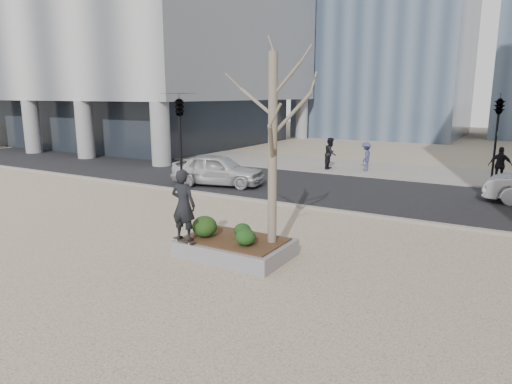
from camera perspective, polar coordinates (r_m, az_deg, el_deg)
The scene contains 17 objects.
ground at distance 13.47m, azimuth -6.19°, elevation -7.15°, with size 120.00×120.00×0.00m, color #C0AC8D.
street at distance 22.03m, azimuth 9.44°, elevation 0.35°, with size 60.00×8.00×0.02m, color black.
far_sidewalk at distance 28.58m, azimuth 14.51°, elevation 2.81°, with size 60.00×6.00×0.02m, color gray.
planter at distance 12.86m, azimuth -2.60°, elevation -6.98°, with size 3.00×2.00×0.45m, color gray.
planter_mulch at distance 12.78m, azimuth -2.61°, elevation -5.94°, with size 2.70×1.70×0.04m, color #382314.
sycamore_tree at distance 11.92m, azimuth 2.12°, elevation 9.04°, with size 2.80×2.80×6.60m, color gray, non-canonical shape.
shrub_left at distance 12.93m, azimuth -6.45°, elevation -4.31°, with size 0.71×0.71×0.60m, color black.
shrub_middle at distance 12.79m, azimuth -1.71°, elevation -4.85°, with size 0.49×0.49×0.42m, color #163511.
shrub_right at distance 12.15m, azimuth -1.31°, elevation -5.65°, with size 0.54×0.54×0.46m, color #173812.
skateboard at distance 12.74m, azimuth -8.91°, elevation -6.06°, with size 0.78×0.20×0.07m, color black, non-canonical shape.
skateboarder at distance 12.46m, azimuth -9.07°, elevation -1.61°, with size 0.71×0.47×1.96m, color black.
police_car at distance 22.61m, azimuth -4.77°, elevation 2.80°, with size 1.83×4.55×1.55m, color silver.
pedestrian_a at distance 27.87m, azimuth 9.31°, elevation 4.79°, with size 0.92×0.71×1.88m, color black.
pedestrian_b at distance 27.59m, azimuth 13.60°, elevation 4.33°, with size 1.09×0.63×1.69m, color #3A3D69.
pedestrian_c at distance 26.07m, azimuth 28.23°, elevation 2.97°, with size 1.08×0.45×1.84m, color black.
traffic_light_near at distance 20.65m, azimuth -9.40°, elevation 5.88°, with size 0.60×2.48×4.50m, color black, non-canonical shape.
traffic_light_far at distance 24.90m, azimuth 27.77°, elevation 5.69°, with size 0.60×2.48×4.50m, color black, non-canonical shape.
Camera 1 is at (7.64, -10.18, 4.42)m, focal length 32.00 mm.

